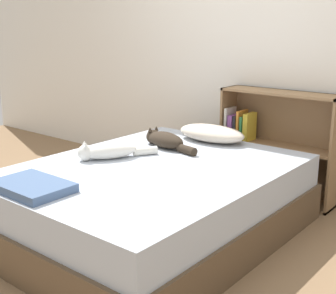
{
  "coord_description": "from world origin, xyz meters",
  "views": [
    {
      "loc": [
        1.94,
        -2.22,
        1.4
      ],
      "look_at": [
        0.0,
        0.15,
        0.59
      ],
      "focal_mm": 50.0,
      "sensor_mm": 36.0,
      "label": 1
    }
  ],
  "objects_px": {
    "bed": "(154,201)",
    "pillow": "(211,133)",
    "bookshelf": "(275,142)",
    "cat_light": "(108,151)",
    "cat_dark": "(165,140)"
  },
  "relations": [
    {
      "from": "pillow",
      "to": "cat_light",
      "type": "xyz_separation_m",
      "value": [
        -0.27,
        -0.87,
        -0.01
      ]
    },
    {
      "from": "bed",
      "to": "bookshelf",
      "type": "distance_m",
      "value": 1.27
    },
    {
      "from": "pillow",
      "to": "cat_light",
      "type": "bearing_deg",
      "value": -107.44
    },
    {
      "from": "pillow",
      "to": "cat_dark",
      "type": "distance_m",
      "value": 0.42
    },
    {
      "from": "bookshelf",
      "to": "bed",
      "type": "bearing_deg",
      "value": -102.17
    },
    {
      "from": "bed",
      "to": "cat_dark",
      "type": "relative_size",
      "value": 3.75
    },
    {
      "from": "cat_light",
      "to": "cat_dark",
      "type": "distance_m",
      "value": 0.5
    },
    {
      "from": "cat_light",
      "to": "pillow",
      "type": "bearing_deg",
      "value": -166.58
    },
    {
      "from": "pillow",
      "to": "bed",
      "type": "bearing_deg",
      "value": -83.61
    },
    {
      "from": "bed",
      "to": "cat_dark",
      "type": "bearing_deg",
      "value": 121.08
    },
    {
      "from": "bed",
      "to": "cat_light",
      "type": "relative_size",
      "value": 3.79
    },
    {
      "from": "bed",
      "to": "pillow",
      "type": "height_order",
      "value": "pillow"
    },
    {
      "from": "cat_light",
      "to": "cat_dark",
      "type": "relative_size",
      "value": 0.99
    },
    {
      "from": "pillow",
      "to": "bookshelf",
      "type": "xyz_separation_m",
      "value": [
        0.35,
        0.41,
        -0.1
      ]
    },
    {
      "from": "bed",
      "to": "pillow",
      "type": "xyz_separation_m",
      "value": [
        -0.09,
        0.81,
        0.31
      ]
    }
  ]
}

